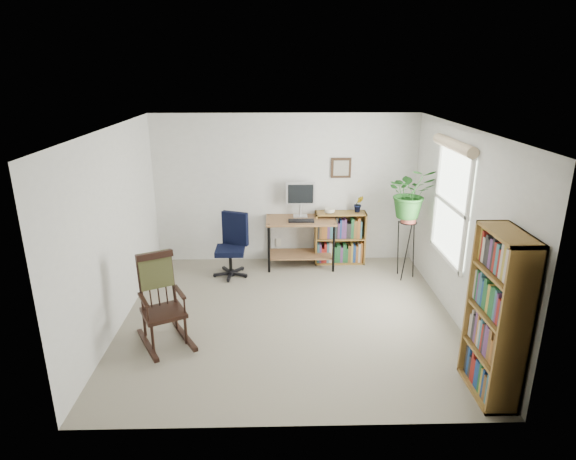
{
  "coord_description": "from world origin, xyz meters",
  "views": [
    {
      "loc": [
        -0.15,
        -5.52,
        3.05
      ],
      "look_at": [
        0.0,
        0.4,
        1.05
      ],
      "focal_mm": 30.0,
      "sensor_mm": 36.0,
      "label": 1
    }
  ],
  "objects_px": {
    "low_bookshelf": "(340,238)",
    "desk": "(301,243)",
    "office_chair": "(230,246)",
    "tall_bookshelf": "(497,316)",
    "rocking_chair": "(163,301)"
  },
  "relations": [
    {
      "from": "desk",
      "to": "office_chair",
      "type": "bearing_deg",
      "value": -161.21
    },
    {
      "from": "desk",
      "to": "low_bookshelf",
      "type": "bearing_deg",
      "value": 10.51
    },
    {
      "from": "low_bookshelf",
      "to": "tall_bookshelf",
      "type": "distance_m",
      "value": 3.55
    },
    {
      "from": "office_chair",
      "to": "low_bookshelf",
      "type": "relative_size",
      "value": 1.15
    },
    {
      "from": "low_bookshelf",
      "to": "tall_bookshelf",
      "type": "height_order",
      "value": "tall_bookshelf"
    },
    {
      "from": "desk",
      "to": "rocking_chair",
      "type": "bearing_deg",
      "value": -126.38
    },
    {
      "from": "low_bookshelf",
      "to": "tall_bookshelf",
      "type": "xyz_separation_m",
      "value": [
        1.04,
        -3.37,
        0.41
      ]
    },
    {
      "from": "office_chair",
      "to": "rocking_chair",
      "type": "relative_size",
      "value": 0.91
    },
    {
      "from": "rocking_chair",
      "to": "low_bookshelf",
      "type": "height_order",
      "value": "rocking_chair"
    },
    {
      "from": "office_chair",
      "to": "low_bookshelf",
      "type": "height_order",
      "value": "office_chair"
    },
    {
      "from": "desk",
      "to": "low_bookshelf",
      "type": "xyz_separation_m",
      "value": [
        0.65,
        0.12,
        0.04
      ]
    },
    {
      "from": "desk",
      "to": "rocking_chair",
      "type": "height_order",
      "value": "rocking_chair"
    },
    {
      "from": "office_chair",
      "to": "low_bookshelf",
      "type": "distance_m",
      "value": 1.81
    },
    {
      "from": "office_chair",
      "to": "desk",
      "type": "bearing_deg",
      "value": 40.87
    },
    {
      "from": "low_bookshelf",
      "to": "desk",
      "type": "bearing_deg",
      "value": -169.49
    }
  ]
}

